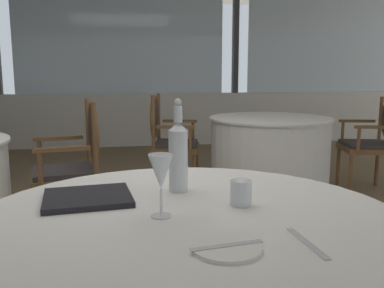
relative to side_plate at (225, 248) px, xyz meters
The scene contains 13 objects.
ground_plane 1.64m from the side_plate, 99.73° to the left, with size 15.28×15.28×0.00m, color #756047.
window_wall_far 5.87m from the side_plate, 92.42° to the left, with size 11.70×0.14×2.68m.
side_plate is the anchor object (origin of this frame).
butter_knife 0.01m from the side_plate, ahead, with size 0.19×0.02×0.00m, color silver.
dinner_fork 0.21m from the side_plate, ahead, with size 0.20×0.02×0.00m, color silver.
water_bottle 0.56m from the side_plate, 95.21° to the left, with size 0.07×0.07×0.35m.
wine_glass 0.33m from the side_plate, 117.23° to the left, with size 0.08×0.08×0.20m.
water_tumbler 0.37m from the side_plate, 68.58° to the left, with size 0.07×0.07×0.08m, color white.
menu_book 0.61m from the side_plate, 128.20° to the left, with size 0.29×0.26×0.02m, color black.
background_table_0 3.26m from the side_plate, 68.15° to the left, with size 1.22×1.22×0.74m.
dining_chair_0_0 3.24m from the side_plate, 86.67° to the left, with size 0.55×0.60×0.96m.
dining_chair_0_1 3.56m from the side_plate, 51.46° to the left, with size 0.55×0.60×0.94m.
dining_chair_1_0 2.18m from the side_plate, 105.58° to the left, with size 0.54×0.59×0.98m.
Camera 1 is at (0.00, -2.40, 1.18)m, focal length 39.15 mm.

